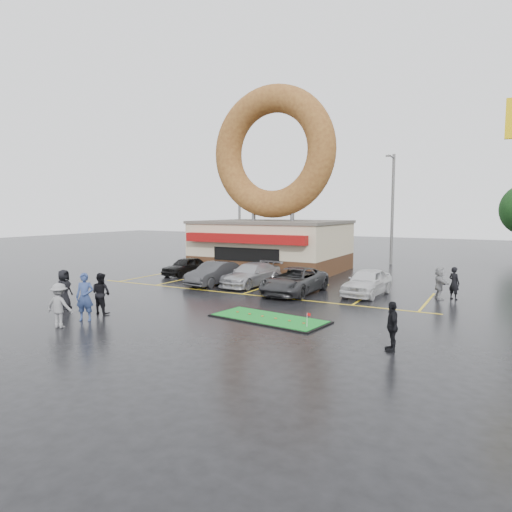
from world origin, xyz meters
The scene contains 18 objects.
ground centered at (0.00, 0.00, 0.00)m, with size 120.00×120.00×0.00m, color black.
donut_shop centered at (-3.00, 12.97, 4.46)m, with size 10.20×8.70×13.50m.
streetlight_left centered at (-10.00, 19.92, 4.78)m, with size 0.40×2.21×9.00m.
streetlight_mid centered at (4.00, 20.92, 4.78)m, with size 0.40×2.21×9.00m.
car_black centered at (-6.98, 7.66, 0.63)m, with size 1.48×3.68×1.25m, color black.
car_dgrey centered at (-3.03, 5.29, 0.69)m, with size 1.45×4.16×1.37m, color #2F3032.
car_silver centered at (-0.92, 6.02, 0.67)m, with size 1.88×4.63×1.34m, color #A1A1A6.
car_grey centered at (2.37, 4.88, 0.69)m, with size 2.30×4.99×1.39m, color #2E2E30.
car_white centered at (5.94, 6.25, 0.71)m, with size 1.67×4.15×1.42m, color silver.
person_blue centered at (-2.63, -4.72, 0.98)m, with size 0.71×0.47×1.95m, color navy.
person_blackjkt centered at (-3.02, -3.51, 0.89)m, with size 0.87×0.68×1.79m, color black.
person_hoodie centered at (-2.60, -5.95, 0.85)m, with size 1.10×0.63×1.71m, color gray.
person_bystander centered at (-5.31, -3.57, 0.89)m, with size 0.87×0.57×1.78m, color black.
person_cameraman centered at (9.16, -2.84, 0.80)m, with size 0.94×0.39×1.60m, color black.
person_walker_near centered at (9.40, 7.03, 0.82)m, with size 1.52×0.48×1.63m, color gray.
person_walker_far centered at (10.06, 7.25, 0.82)m, with size 0.60×0.39×1.65m, color black.
dumpster centered at (-7.50, 13.95, 0.65)m, with size 1.80×1.20×1.30m, color #194219.
putting_green centered at (3.83, -0.99, 0.04)m, with size 5.11×2.76×0.61m.
Camera 1 is at (12.14, -17.35, 4.46)m, focal length 32.00 mm.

